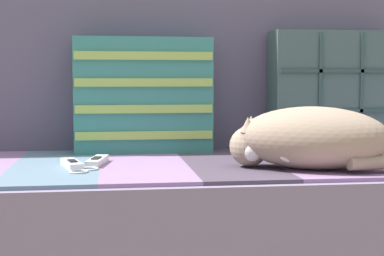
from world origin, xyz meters
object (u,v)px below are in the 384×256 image
Objects in this scene: throw_pillow_quilted at (333,91)px; sleeping_cat at (307,139)px; throw_pillow_striped at (143,95)px; couch at (261,227)px; game_remote_near at (72,165)px; game_remote_far at (97,162)px.

sleeping_cat is (-0.24, -0.44, -0.12)m from throw_pillow_quilted.
throw_pillow_striped reaches higher than sleeping_cat.
couch is 4.63× the size of throw_pillow_striped.
couch is 4.74× the size of throw_pillow_quilted.
couch is 0.55m from throw_pillow_quilted.
sleeping_cat reaches higher than couch.
couch is 0.57m from throw_pillow_striped.
game_remote_near is (-0.55, -0.12, 0.22)m from couch.
sleeping_cat is at bearing -10.11° from game_remote_near.
game_remote_far is at bearing -171.64° from couch.
couch is at bearing -145.72° from throw_pillow_quilted.
game_remote_near is (-0.21, -0.33, -0.18)m from throw_pillow_striped.
game_remote_near reaches higher than couch.
throw_pillow_quilted is at bearing 61.03° from sleeping_cat.
throw_pillow_striped is (-0.34, 0.21, 0.40)m from couch.
couch is 10.32× the size of game_remote_near.
sleeping_cat is (0.41, -0.44, -0.11)m from throw_pillow_striped.
throw_pillow_striped is at bearing 148.96° from couch.
throw_pillow_striped is at bearing 62.32° from game_remote_far.
throw_pillow_striped is at bearing 57.50° from game_remote_near.
game_remote_near is at bearing -167.52° from couch.
throw_pillow_striped reaches higher than game_remote_far.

